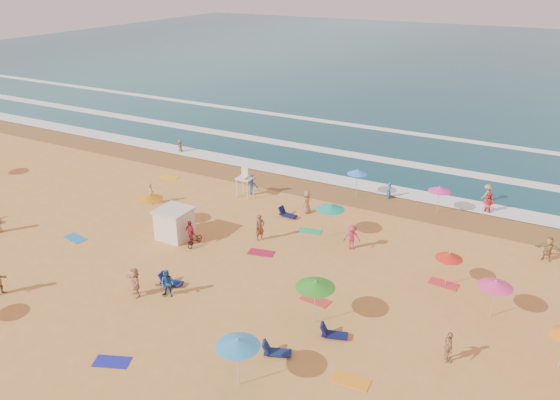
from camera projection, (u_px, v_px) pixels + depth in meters
The scene contains 12 objects.
ground at pixel (254, 258), 34.93m from camera, with size 220.00×220.00×0.00m, color gold.
ocean at pixel (485, 63), 102.52m from camera, with size 220.00×140.00×0.18m, color #0C4756.
wet_sand at pixel (332, 192), 44.98m from camera, with size 220.00×220.00×0.00m, color olive.
surf_foam at pixel (369, 160), 52.04m from camera, with size 200.00×18.70×0.05m.
cabana at pixel (175, 224), 37.22m from camera, with size 2.00×2.00×2.00m, color silver.
cabana_roof at pixel (173, 210), 36.80m from camera, with size 2.20×2.20×0.12m, color silver.
bicycle at pixel (195, 240), 36.38m from camera, with size 0.54×1.55×0.81m, color black.
lifeguard_stand at pixel (245, 184), 43.86m from camera, with size 1.20×1.20×2.10m, color white, non-canonical shape.
beach_umbrellas at pixel (289, 245), 32.04m from camera, with size 64.92×27.93×0.76m.
loungers at pixel (295, 299), 30.37m from camera, with size 44.36×22.67×0.34m.
towels at pixel (175, 271), 33.51m from camera, with size 33.13×26.26×0.03m.
beachgoers at pixel (290, 226), 37.37m from camera, with size 35.37×28.15×2.13m.
Camera 1 is at (16.10, -25.99, 17.38)m, focal length 35.00 mm.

